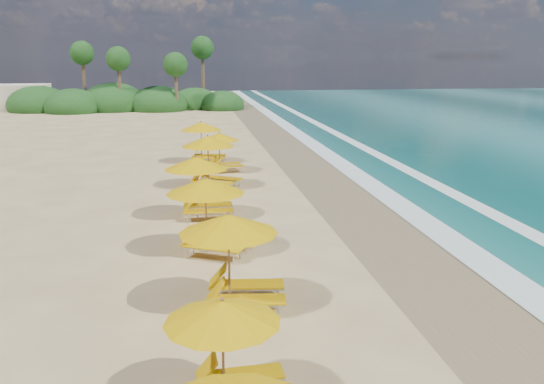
% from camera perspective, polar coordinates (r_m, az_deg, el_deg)
% --- Properties ---
extents(ground, '(160.00, 160.00, 0.00)m').
position_cam_1_polar(ground, '(20.04, 0.00, -3.34)').
color(ground, '#D3BA7C').
rests_on(ground, ground).
extents(wet_sand, '(4.00, 160.00, 0.01)m').
position_cam_1_polar(wet_sand, '(20.98, 10.89, -2.80)').
color(wet_sand, '#8B7653').
rests_on(wet_sand, ground).
extents(surf_foam, '(4.00, 160.00, 0.01)m').
position_cam_1_polar(surf_foam, '(22.00, 17.55, -2.37)').
color(surf_foam, white).
rests_on(surf_foam, ground).
extents(station_1, '(2.22, 2.06, 2.00)m').
position_cam_1_polar(station_1, '(9.78, -4.07, -15.27)').
color(station_1, olive).
rests_on(station_1, ground).
extents(station_2, '(2.74, 2.58, 2.37)m').
position_cam_1_polar(station_2, '(13.27, -3.61, -6.30)').
color(station_2, olive).
rests_on(station_2, ground).
extents(station_3, '(3.17, 3.17, 2.39)m').
position_cam_1_polar(station_3, '(16.92, -6.15, -1.91)').
color(station_3, olive).
rests_on(station_3, ground).
extents(station_4, '(2.55, 2.36, 2.36)m').
position_cam_1_polar(station_4, '(20.77, -7.17, 0.93)').
color(station_4, olive).
rests_on(station_4, ground).
extents(station_5, '(3.28, 3.28, 2.43)m').
position_cam_1_polar(station_5, '(25.52, -6.12, 3.42)').
color(station_5, olive).
rests_on(station_5, ground).
extents(station_6, '(2.54, 2.44, 2.09)m').
position_cam_1_polar(station_6, '(29.17, -5.05, 4.34)').
color(station_6, olive).
rests_on(station_6, ground).
extents(station_7, '(2.78, 2.64, 2.36)m').
position_cam_1_polar(station_7, '(31.75, -6.86, 5.32)').
color(station_7, olive).
rests_on(station_7, ground).
extents(treeline, '(25.80, 8.80, 9.74)m').
position_cam_1_polar(treeline, '(65.05, -14.89, 8.88)').
color(treeline, '#163D14').
rests_on(treeline, ground).
extents(beach_building, '(7.00, 5.00, 2.80)m').
position_cam_1_polar(beach_building, '(69.80, -24.69, 8.73)').
color(beach_building, beige).
rests_on(beach_building, ground).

